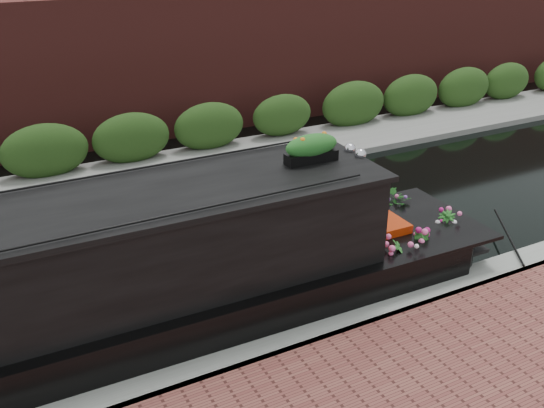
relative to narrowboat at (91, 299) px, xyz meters
name	(u,v)px	position (x,y,z in m)	size (l,w,h in m)	color
ground	(213,250)	(2.66, 2.01, -0.89)	(80.00, 80.00, 0.00)	black
near_bank_coping	(299,346)	(2.66, -1.29, -0.89)	(40.00, 0.60, 0.50)	gray
far_bank_path	(148,177)	(2.66, 6.21, -0.89)	(40.00, 2.40, 0.34)	gray
far_hedge	(137,165)	(2.66, 7.11, -0.89)	(40.00, 1.10, 2.80)	#234115
far_brick_wall	(116,142)	(2.66, 9.21, -0.89)	(40.00, 1.00, 8.00)	#55201D
narrowboat	(91,299)	(0.00, 0.00, 0.00)	(12.82, 2.49, 3.01)	black
rope_fender	(457,237)	(6.94, 0.00, -0.73)	(0.32, 0.32, 0.44)	brown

